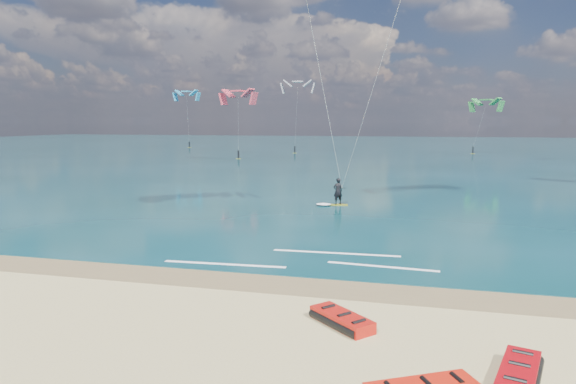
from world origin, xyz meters
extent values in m
plane|color=tan|center=(0.00, 40.00, 0.00)|extent=(320.00, 320.00, 0.00)
cube|color=brown|center=(0.00, 3.00, 0.00)|extent=(320.00, 2.40, 0.01)
cube|color=#093234|center=(0.00, 104.00, 0.02)|extent=(320.00, 200.00, 0.04)
cube|color=yellow|center=(0.18, 22.28, 0.07)|extent=(1.57, 0.72, 0.07)
imported|color=black|center=(0.18, 22.28, 1.10)|extent=(0.87, 0.80, 2.00)
cylinder|color=black|center=(0.51, 21.95, 1.39)|extent=(0.61, 0.15, 0.04)
cube|color=white|center=(2.20, 8.10, 0.04)|extent=(6.11, 0.46, 0.01)
cube|color=white|center=(4.51, 6.30, 0.04)|extent=(4.83, 0.59, 0.01)
cube|color=white|center=(-2.30, 5.00, 0.04)|extent=(5.56, 0.54, 0.01)
camera|label=1|loc=(5.75, -15.68, 6.30)|focal=32.00mm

